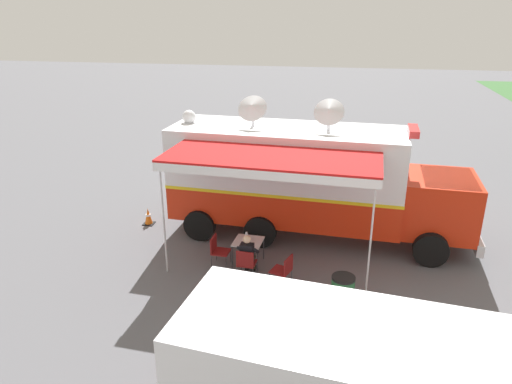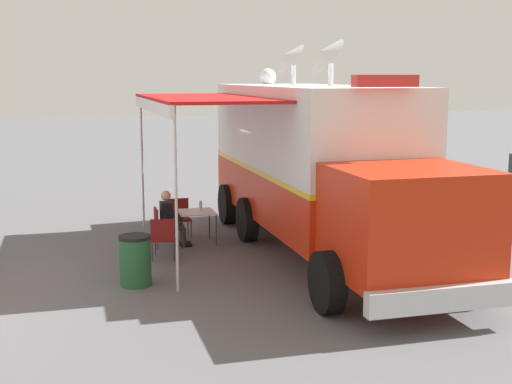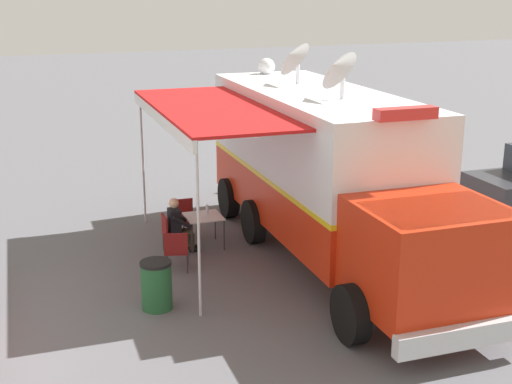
% 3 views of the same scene
% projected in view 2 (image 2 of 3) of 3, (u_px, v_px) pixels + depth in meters
% --- Properties ---
extents(ground_plane, '(100.00, 100.00, 0.00)m').
position_uv_depth(ground_plane, '(307.00, 243.00, 15.40)').
color(ground_plane, '#5B5B60').
extents(lot_stripe, '(0.37, 4.80, 0.01)m').
position_uv_depth(lot_stripe, '(386.00, 232.00, 16.44)').
color(lot_stripe, silver).
rests_on(lot_stripe, ground).
extents(command_truck, '(5.15, 9.60, 4.53)m').
position_uv_depth(command_truck, '(319.00, 161.00, 14.36)').
color(command_truck, red).
rests_on(command_truck, ground).
extents(folding_table, '(0.84, 0.84, 0.73)m').
position_uv_depth(folding_table, '(196.00, 214.00, 15.26)').
color(folding_table, silver).
rests_on(folding_table, ground).
extents(water_bottle, '(0.07, 0.07, 0.22)m').
position_uv_depth(water_bottle, '(201.00, 206.00, 15.34)').
color(water_bottle, silver).
rests_on(water_bottle, folding_table).
extents(folding_chair_at_table, '(0.50, 0.50, 0.87)m').
position_uv_depth(folding_chair_at_table, '(162.00, 224.00, 14.94)').
color(folding_chair_at_table, maroon).
rests_on(folding_chair_at_table, ground).
extents(folding_chair_beside_table, '(0.50, 0.50, 0.87)m').
position_uv_depth(folding_chair_beside_table, '(179.00, 214.00, 16.02)').
color(folding_chair_beside_table, maroon).
rests_on(folding_chair_beside_table, ground).
extents(folding_chair_spare_by_truck, '(0.61, 0.61, 0.87)m').
position_uv_depth(folding_chair_spare_by_truck, '(164.00, 235.00, 13.89)').
color(folding_chair_spare_by_truck, maroon).
rests_on(folding_chair_spare_by_truck, ground).
extents(seated_responder, '(0.68, 0.57, 1.25)m').
position_uv_depth(seated_responder, '(170.00, 218.00, 14.96)').
color(seated_responder, black).
rests_on(seated_responder, ground).
extents(trash_bin, '(0.57, 0.57, 0.91)m').
position_uv_depth(trash_bin, '(135.00, 260.00, 12.22)').
color(trash_bin, '#235B33').
rests_on(trash_bin, ground).
extents(traffic_cone, '(0.36, 0.36, 0.58)m').
position_uv_depth(traffic_cone, '(234.00, 197.00, 19.63)').
color(traffic_cone, black).
rests_on(traffic_cone, ground).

